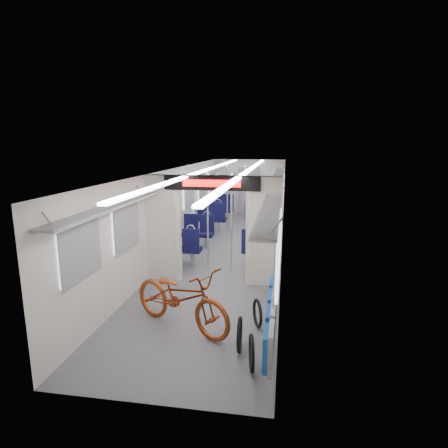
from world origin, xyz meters
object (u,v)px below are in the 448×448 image
object	(u,v)px
bike_hoop_a	(251,355)
seat_bay_near_right	(262,238)
stanchion_far_left	(227,202)
bicycle	(181,297)
seat_bay_near_left	(191,237)
bike_hoop_b	(240,336)
flip_bench	(271,317)
stanchion_near_right	(231,225)
bike_hoop_c	(257,315)
stanchion_far_right	(245,204)
seat_bay_far_right	(268,213)
seat_bay_far_left	(217,210)
stanchion_near_left	(208,222)

from	to	relation	value
bike_hoop_a	seat_bay_near_right	size ratio (longest dim) A/B	0.26
bike_hoop_a	stanchion_far_left	xyz separation A→B (m)	(-1.40, 6.99, 0.92)
bicycle	seat_bay_near_left	size ratio (longest dim) A/B	1.03
bicycle	bike_hoop_b	distance (m)	1.20
flip_bench	stanchion_near_right	bearing A→B (deg)	107.61
stanchion_near_right	seat_bay_near_right	bearing A→B (deg)	66.23
stanchion_near_right	bike_hoop_b	bearing A→B (deg)	-79.69
bicycle	stanchion_near_right	xyz separation A→B (m)	(0.43, 2.70, 0.63)
bike_hoop_c	stanchion_far_right	bearing A→B (deg)	98.49
bike_hoop_c	seat_bay_near_left	world-z (taller)	seat_bay_near_left
bike_hoop_c	seat_bay_far_right	world-z (taller)	seat_bay_far_right
bike_hoop_c	seat_bay_far_left	xyz separation A→B (m)	(-2.04, 7.50, 0.35)
stanchion_far_right	seat_bay_near_right	bearing A→B (deg)	-67.91
bicycle	bike_hoop_a	world-z (taller)	bicycle
seat_bay_near_right	stanchion_near_left	distance (m)	1.79
stanchion_near_left	bike_hoop_b	bearing A→B (deg)	-71.34
bike_hoop_b	stanchion_far_left	xyz separation A→B (m)	(-1.19, 6.55, 0.92)
bike_hoop_b	seat_bay_far_left	size ratio (longest dim) A/B	0.24
flip_bench	seat_bay_far_right	bearing A→B (deg)	92.95
flip_bench	seat_bay_far_right	world-z (taller)	seat_bay_far_right
seat_bay_far_left	stanchion_far_right	distance (m)	2.45
stanchion_near_right	flip_bench	bearing A→B (deg)	-72.39
stanchion_far_left	seat_bay_near_right	bearing A→B (deg)	-57.16
bike_hoop_a	stanchion_far_right	bearing A→B (deg)	97.06
bike_hoop_a	bike_hoop_c	distance (m)	1.23
bicycle	seat_bay_far_right	distance (m)	7.63
bike_hoop_c	stanchion_near_right	world-z (taller)	stanchion_near_right
bike_hoop_a	flip_bench	bearing A→B (deg)	60.79
seat_bay_far_left	stanchion_near_left	bearing A→B (deg)	-82.15
bicycle	seat_bay_near_left	distance (m)	4.00
seat_bay_near_right	seat_bay_far_left	bearing A→B (deg)	117.30
bike_hoop_b	stanchion_far_right	bearing A→B (deg)	95.63
seat_bay_near_right	stanchion_far_left	size ratio (longest dim) A/B	0.84
seat_bay_near_right	stanchion_far_right	xyz separation A→B (m)	(-0.64, 1.59, 0.63)
stanchion_near_right	stanchion_far_left	distance (m)	3.35
seat_bay_near_right	seat_bay_far_right	bearing A→B (deg)	90.00
seat_bay_near_right	stanchion_near_left	xyz separation A→B (m)	(-1.21, -1.15, 0.63)
bike_hoop_a	bicycle	bearing A→B (deg)	141.03
bike_hoop_a	stanchion_near_right	distance (m)	3.89
seat_bay_far_right	seat_bay_far_left	bearing A→B (deg)	174.91
bicycle	seat_bay_far_left	size ratio (longest dim) A/B	0.91
stanchion_near_right	seat_bay_near_left	bearing A→B (deg)	135.80
bike_hoop_a	seat_bay_far_left	xyz separation A→B (m)	(-2.05, 8.72, 0.33)
seat_bay_near_left	stanchion_far_left	world-z (taller)	stanchion_far_left
bike_hoop_a	seat_bay_near_right	xyz separation A→B (m)	(-0.18, 5.10, 0.30)
bike_hoop_c	seat_bay_near_right	distance (m)	3.89
seat_bay_far_left	stanchion_far_right	xyz separation A→B (m)	(1.23, -2.03, 0.59)
stanchion_far_left	seat_bay_near_left	bearing A→B (deg)	-107.39
bike_hoop_b	seat_bay_far_right	xyz separation A→B (m)	(0.03, 8.12, 0.33)
seat_bay_far_right	stanchion_far_right	bearing A→B (deg)	-109.03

